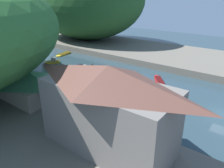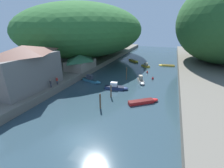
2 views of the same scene
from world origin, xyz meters
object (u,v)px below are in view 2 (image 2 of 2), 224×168
Objects in this scene: boat_mid_channel at (145,65)px; boat_open_rowboat at (166,65)px; waterfront_building at (27,67)px; channel_buoy_near at (153,78)px; boat_cabin_cruiser at (141,81)px; boat_near_quay at (92,80)px; person_on_quay at (57,80)px; channel_buoy_far at (147,72)px; boat_red_skiff at (134,61)px; boathouse_shed at (80,61)px; boat_far_right_bank at (145,101)px; person_by_boathouse at (51,83)px; boat_navy_launch at (117,87)px.

boat_open_rowboat is at bearing -20.35° from boat_mid_channel.
waterfront_building is 2.49× the size of boat_open_rowboat.
boat_mid_channel is 4.28× the size of channel_buoy_near.
boat_near_quay reaches higher than boat_cabin_cruiser.
person_on_quay is at bearing 10.68° from boat_cabin_cruiser.
channel_buoy_far is 0.48× the size of person_on_quay.
channel_buoy_near reaches higher than boat_red_skiff.
boathouse_shed is 1.64× the size of boat_open_rowboat.
waterfront_building reaches higher than boat_far_right_bank.
person_by_boathouse is (3.64, 1.81, -3.47)m from waterfront_building.
boathouse_shed reaches higher than boat_far_right_bank.
person_by_boathouse is (-14.35, -30.04, 2.07)m from boat_mid_channel.
boat_cabin_cruiser is 23.44m from boat_red_skiff.
boathouse_shed is 2.15× the size of boat_cabin_cruiser.
channel_buoy_far is (-4.90, -11.26, 0.12)m from boat_open_rowboat.
boat_near_quay is (-11.86, -4.12, 0.01)m from boat_cabin_cruiser.
boat_open_rowboat is 40.07m from person_by_boathouse.
channel_buoy_far is at bearing 113.91° from channel_buoy_near.
boat_red_skiff is at bearing 71.52° from waterfront_building.
person_on_quay is at bearing -80.63° from boathouse_shed.
boat_cabin_cruiser is 4.47m from channel_buoy_near.
boat_open_rowboat is at bearing 66.50° from channel_buoy_far.
channel_buoy_far is (11.96, 13.17, -0.23)m from boat_near_quay.
boat_navy_launch reaches higher than boat_far_right_bank.
boat_red_skiff is at bearing -30.19° from person_by_boathouse.
person_by_boathouse reaches higher than channel_buoy_near.
person_on_quay reaches higher than boat_open_rowboat.
channel_buoy_near is (14.31, 7.86, -0.20)m from boat_near_quay.
waterfront_building is at bearing -69.33° from boat_navy_launch.
waterfront_building is 2.55× the size of boat_far_right_bank.
channel_buoy_near is 5.81m from channel_buoy_far.
boat_navy_launch reaches higher than channel_buoy_far.
boat_navy_launch is (15.55, 9.28, -5.47)m from waterfront_building.
boat_navy_launch is (13.91, -7.03, -3.32)m from boathouse_shed.
boat_mid_channel is at bearing 60.54° from waterfront_building.
channel_buoy_near is (-0.34, 14.01, 0.02)m from boat_far_right_bank.
boat_red_skiff is 7.96m from boat_mid_channel.
person_by_boathouse is at bearing -166.46° from person_on_quay.
boat_navy_launch is at bearing -145.90° from boat_mid_channel.
boat_mid_channel is 33.36m from person_by_boathouse.
boat_navy_launch is at bearing -106.27° from channel_buoy_far.
channel_buoy_far is at bearing -22.06° from person_on_quay.
boat_navy_launch reaches higher than channel_buoy_near.
boat_red_skiff is 0.91× the size of boat_navy_launch.
boat_cabin_cruiser is at bearing -133.17° from boat_mid_channel.
boat_red_skiff is at bearing -176.37° from boat_near_quay.
boat_near_quay is 7.79m from boat_navy_launch.
boat_far_right_bank is 30.66m from boat_open_rowboat.
boat_far_right_bank is at bearing -69.60° from person_on_quay.
boat_far_right_bank is at bearing 58.22° from boat_red_skiff.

